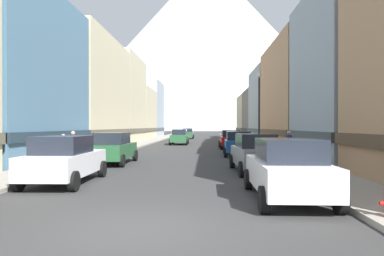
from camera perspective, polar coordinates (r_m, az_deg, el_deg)
name	(u,v)px	position (r m, az deg, el deg)	size (l,w,h in m)	color
ground_plane	(136,229)	(7.60, -9.18, -16.06)	(400.00, 400.00, 0.00)	#333333
sidewalk_left	(142,143)	(42.89, -8.12, -2.46)	(2.50, 100.00, 0.15)	gray
sidewalk_right	(245,143)	(42.47, 8.72, -2.49)	(2.50, 100.00, 0.15)	gray
storefront_left_2	(67,95)	(36.54, -19.82, 5.13)	(9.72, 13.91, 10.80)	beige
storefront_left_3	(109,101)	(48.46, -13.50, 4.33)	(8.60, 11.50, 11.47)	beige
storefront_left_4	(127,115)	(59.57, -10.53, 2.12)	(8.68, 11.23, 8.38)	beige
storefront_left_5	(145,110)	(70.51, -7.65, 2.89)	(6.55, 10.91, 11.01)	#99A5B2
storefront_right_1	(373,80)	(23.39, 27.49, 7.04)	(8.00, 8.78, 10.14)	#99A5B2
storefront_right_2	(306,98)	(33.58, 18.16, 4.68)	(6.57, 12.93, 9.76)	tan
storefront_right_3	(281,108)	(45.37, 14.41, 3.26)	(7.32, 10.22, 9.30)	#99A5B2
storefront_right_4	(266,116)	(54.59, 12.00, 1.91)	(6.72, 8.72, 7.66)	#66605B
storefront_right_5	(256,118)	(64.08, 10.38, 1.67)	(6.36, 9.99, 7.63)	beige
car_left_0	(65,159)	(13.84, -20.12, -4.86)	(2.12, 4.43, 1.78)	silver
car_left_1	(113,148)	(20.21, -12.84, -3.23)	(2.08, 4.41, 1.78)	#265933
car_right_0	(287,169)	(10.48, 15.30, -6.51)	(2.08, 4.41, 1.78)	silver
car_right_1	(256,153)	(16.50, 10.44, -4.02)	(2.25, 4.48, 1.78)	slate
car_right_2	(238,143)	(25.47, 7.53, -2.49)	(2.18, 4.45, 1.78)	#19478C
car_right_3	(230,139)	(33.31, 6.28, -1.84)	(2.09, 4.42, 1.78)	#9E1111
car_driving_0	(179,137)	(40.62, -2.08, -1.45)	(2.06, 4.40, 1.78)	#265933
car_driving_1	(188,133)	(60.08, -0.68, -0.88)	(2.06, 4.40, 1.78)	#265933
parking_meter_near	(327,158)	(13.21, 21.32, -4.61)	(0.14, 0.10, 1.33)	#595960
trash_bin_right	(305,157)	(17.99, 18.10, -4.49)	(0.59, 0.59, 0.98)	#4C5156
potted_plant_0	(286,148)	(24.74, 15.22, -3.16)	(0.66, 0.66, 0.92)	brown
pedestrian_0	(73,147)	(21.35, -18.93, -2.94)	(0.36, 0.36, 1.71)	maroon
pedestrian_1	(63,150)	(20.09, -20.34, -3.35)	(0.36, 0.36, 1.57)	#333338
pedestrian_2	(289,147)	(20.85, 15.57, -2.99)	(0.36, 0.36, 1.72)	navy
streetlamp_right	(259,101)	(25.90, 10.92, 4.38)	(0.36, 0.36, 5.86)	black
mountain_backdrop	(207,44)	(274.49, 2.48, 13.58)	(223.15, 223.15, 130.40)	silver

